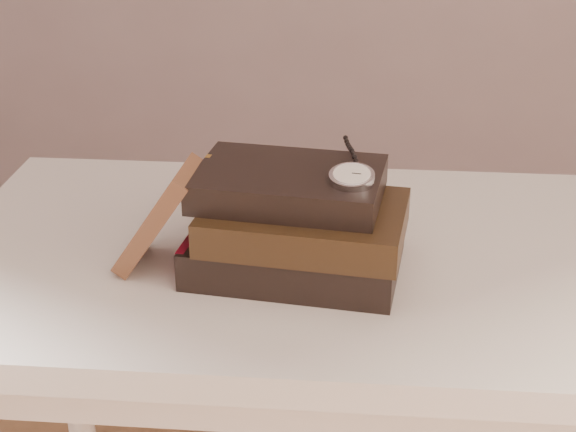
{
  "coord_description": "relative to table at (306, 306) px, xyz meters",
  "views": [
    {
      "loc": [
        0.06,
        -0.69,
        1.3
      ],
      "look_at": [
        -0.02,
        0.29,
        0.82
      ],
      "focal_mm": 53.74,
      "sensor_mm": 36.0,
      "label": 1
    }
  ],
  "objects": [
    {
      "name": "eyeglasses",
      "position": [
        -0.09,
        0.05,
        0.17
      ],
      "size": [
        0.13,
        0.14,
        0.05
      ],
      "color": "silver",
      "rests_on": "book_stack"
    },
    {
      "name": "book_stack",
      "position": [
        -0.01,
        -0.06,
        0.15
      ],
      "size": [
        0.29,
        0.22,
        0.13
      ],
      "color": "black",
      "rests_on": "table"
    },
    {
      "name": "table",
      "position": [
        0.0,
        0.0,
        0.0
      ],
      "size": [
        1.0,
        0.6,
        0.75
      ],
      "color": "silver",
      "rests_on": "ground"
    },
    {
      "name": "pocket_watch",
      "position": [
        0.06,
        -0.08,
        0.24
      ],
      "size": [
        0.06,
        0.16,
        0.02
      ],
      "color": "silver",
      "rests_on": "book_stack"
    },
    {
      "name": "journal",
      "position": [
        -0.19,
        -0.06,
        0.16
      ],
      "size": [
        0.11,
        0.1,
        0.14
      ],
      "primitive_type": "cube",
      "rotation": [
        0.0,
        0.6,
        -0.06
      ],
      "color": "#482A1B",
      "rests_on": "table"
    }
  ]
}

